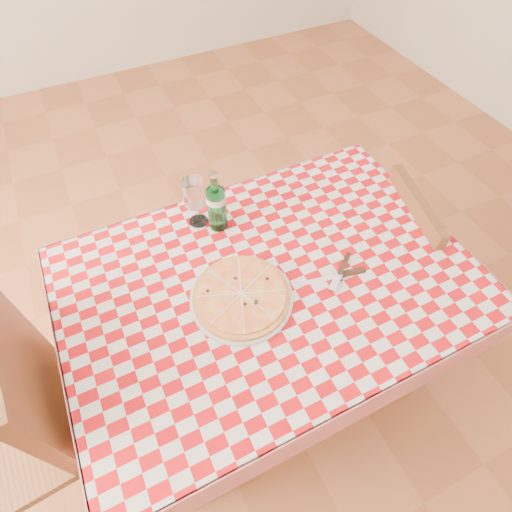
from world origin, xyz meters
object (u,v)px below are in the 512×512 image
(chair_near, at_px, (413,255))
(water_bottle, at_px, (216,201))
(chair_far, at_px, (18,417))
(dining_table, at_px, (269,295))
(pizza_plate, at_px, (241,296))
(wine_glass, at_px, (196,203))

(chair_near, distance_m, water_bottle, 0.90)
(chair_far, bearing_deg, dining_table, 175.54)
(pizza_plate, bearing_deg, chair_far, 177.99)
(chair_near, distance_m, chair_far, 1.55)
(pizza_plate, bearing_deg, water_bottle, 80.21)
(wine_glass, bearing_deg, pizza_plate, -89.47)
(dining_table, xyz_separation_m, wine_glass, (-0.12, 0.33, 0.19))
(chair_far, bearing_deg, water_bottle, -164.79)
(chair_near, bearing_deg, pizza_plate, -163.68)
(chair_far, bearing_deg, wine_glass, -160.17)
(chair_near, bearing_deg, chair_far, -166.10)
(chair_far, xyz_separation_m, pizza_plate, (0.73, -0.03, 0.21))
(pizza_plate, bearing_deg, dining_table, 14.49)
(water_bottle, bearing_deg, chair_far, -160.10)
(water_bottle, xyz_separation_m, wine_glass, (-0.06, 0.05, -0.03))
(chair_far, distance_m, water_bottle, 0.89)
(chair_far, height_order, wine_glass, chair_far)
(pizza_plate, xyz_separation_m, water_bottle, (0.05, 0.31, 0.10))
(water_bottle, distance_m, wine_glass, 0.08)
(wine_glass, bearing_deg, water_bottle, -40.16)
(pizza_plate, bearing_deg, wine_glass, 90.53)
(dining_table, height_order, pizza_plate, pizza_plate)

